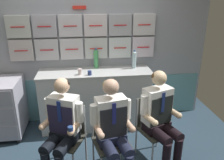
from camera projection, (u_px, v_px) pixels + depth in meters
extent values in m
cube|color=#989CA7|center=(80.00, 59.00, 3.75)|extent=(4.20, 0.06, 2.15)
cube|color=#5E96A0|center=(82.00, 98.00, 3.97)|extent=(4.12, 0.01, 0.75)
cube|color=#BDB5B5|center=(22.00, 50.00, 3.52)|extent=(0.35, 0.06, 0.33)
cylinder|color=red|center=(21.00, 51.00, 3.49)|extent=(0.20, 0.01, 0.01)
cube|color=#B8B8BE|center=(47.00, 49.00, 3.57)|extent=(0.35, 0.06, 0.33)
cylinder|color=red|center=(47.00, 50.00, 3.53)|extent=(0.20, 0.01, 0.01)
cube|color=silver|center=(72.00, 49.00, 3.61)|extent=(0.35, 0.06, 0.33)
cylinder|color=red|center=(72.00, 49.00, 3.58)|extent=(0.20, 0.01, 0.01)
cube|color=#BBC0BE|center=(96.00, 48.00, 3.66)|extent=(0.35, 0.06, 0.33)
cylinder|color=red|center=(96.00, 49.00, 3.62)|extent=(0.20, 0.01, 0.01)
cube|color=silver|center=(120.00, 47.00, 3.70)|extent=(0.35, 0.06, 0.33)
cylinder|color=red|center=(120.00, 48.00, 3.67)|extent=(0.20, 0.01, 0.01)
cube|color=silver|center=(143.00, 47.00, 3.75)|extent=(0.35, 0.06, 0.33)
cylinder|color=red|center=(143.00, 47.00, 3.71)|extent=(0.20, 0.01, 0.01)
cube|color=#BABDB7|center=(18.00, 27.00, 3.39)|extent=(0.35, 0.06, 0.33)
cylinder|color=red|center=(18.00, 27.00, 3.36)|extent=(0.20, 0.01, 0.01)
cube|color=#ACA9B5|center=(45.00, 26.00, 3.44)|extent=(0.35, 0.06, 0.33)
cylinder|color=red|center=(44.00, 27.00, 3.40)|extent=(0.20, 0.01, 0.01)
cube|color=silver|center=(70.00, 26.00, 3.48)|extent=(0.35, 0.06, 0.33)
cylinder|color=red|center=(70.00, 26.00, 3.45)|extent=(0.20, 0.01, 0.01)
cube|color=silver|center=(96.00, 25.00, 3.53)|extent=(0.35, 0.06, 0.33)
cylinder|color=red|center=(96.00, 26.00, 3.49)|extent=(0.20, 0.01, 0.01)
cube|color=#A9ACB5|center=(120.00, 25.00, 3.57)|extent=(0.35, 0.06, 0.33)
cylinder|color=red|center=(120.00, 25.00, 3.54)|extent=(0.20, 0.01, 0.01)
cube|color=silver|center=(144.00, 24.00, 3.62)|extent=(0.35, 0.06, 0.33)
cylinder|color=red|center=(144.00, 25.00, 3.58)|extent=(0.20, 0.01, 0.01)
cube|color=red|center=(79.00, 7.00, 3.42)|extent=(0.20, 0.02, 0.05)
cube|color=#BCBFC0|center=(96.00, 100.00, 3.73)|extent=(1.72, 0.52, 0.92)
cube|color=#ACAFB0|center=(95.00, 72.00, 3.56)|extent=(1.75, 0.53, 0.03)
sphere|color=black|center=(19.00, 141.00, 3.40)|extent=(0.07, 0.07, 0.07)
sphere|color=black|center=(8.00, 122.00, 3.87)|extent=(0.07, 0.07, 0.07)
sphere|color=black|center=(27.00, 121.00, 3.91)|extent=(0.07, 0.07, 0.07)
cube|color=#ACAAB9|center=(9.00, 106.00, 3.48)|extent=(0.40, 0.64, 0.82)
cube|color=#9896A5|center=(5.00, 133.00, 3.28)|extent=(0.35, 0.01, 0.22)
cube|color=#9896A5|center=(2.00, 117.00, 3.18)|extent=(0.35, 0.01, 0.22)
cylinder|color=#A8AAAF|center=(61.00, 144.00, 3.05)|extent=(0.02, 0.02, 0.42)
cylinder|color=#A8AAAF|center=(86.00, 149.00, 2.95)|extent=(0.02, 0.02, 0.42)
cube|color=#35362F|center=(66.00, 140.00, 2.76)|extent=(0.53, 0.53, 0.02)
cube|color=#35362F|center=(72.00, 117.00, 2.85)|extent=(0.35, 0.18, 0.40)
cylinder|color=#A8AAAF|center=(58.00, 115.00, 2.89)|extent=(0.02, 0.02, 0.40)
cylinder|color=#A8AAAF|center=(85.00, 120.00, 2.80)|extent=(0.02, 0.02, 0.40)
cylinder|color=black|center=(52.00, 142.00, 2.62)|extent=(0.26, 0.37, 0.13)
cylinder|color=black|center=(65.00, 145.00, 2.57)|extent=(0.26, 0.37, 0.13)
cube|color=black|center=(65.00, 135.00, 2.73)|extent=(0.37, 0.31, 0.12)
cube|color=white|center=(64.00, 114.00, 2.65)|extent=(0.38, 0.30, 0.44)
cube|color=#221F3B|center=(60.00, 120.00, 2.58)|extent=(0.28, 0.14, 0.35)
cube|color=navy|center=(59.00, 112.00, 2.53)|extent=(0.04, 0.03, 0.25)
cylinder|color=white|center=(49.00, 108.00, 2.69)|extent=(0.08, 0.08, 0.24)
cylinder|color=#E0B28D|center=(47.00, 123.00, 2.64)|extent=(0.15, 0.23, 0.07)
sphere|color=#E0B28D|center=(42.00, 127.00, 2.55)|extent=(0.08, 0.08, 0.08)
cylinder|color=white|center=(80.00, 112.00, 2.58)|extent=(0.08, 0.08, 0.24)
cylinder|color=#E0B28D|center=(75.00, 127.00, 2.55)|extent=(0.15, 0.23, 0.07)
sphere|color=#E0B28D|center=(71.00, 132.00, 2.46)|extent=(0.08, 0.08, 0.08)
cylinder|color=navy|center=(70.00, 129.00, 2.44)|extent=(0.06, 0.06, 0.06)
sphere|color=#E0B28D|center=(62.00, 86.00, 2.53)|extent=(0.18, 0.18, 0.18)
ellipsoid|color=black|center=(62.00, 84.00, 2.53)|extent=(0.22, 0.21, 0.12)
cylinder|color=#A8AAAF|center=(93.00, 152.00, 2.89)|extent=(0.02, 0.02, 0.42)
cylinder|color=#A8AAAF|center=(120.00, 146.00, 3.00)|extent=(0.02, 0.02, 0.42)
cube|color=#35362F|center=(112.00, 143.00, 2.71)|extent=(0.47, 0.47, 0.02)
cube|color=#35362F|center=(106.00, 120.00, 2.80)|extent=(0.37, 0.10, 0.40)
cylinder|color=#A8AAAF|center=(92.00, 123.00, 2.74)|extent=(0.02, 0.02, 0.40)
cylinder|color=#A8AAAF|center=(120.00, 117.00, 2.85)|extent=(0.02, 0.02, 0.40)
cylinder|color=#1B1F34|center=(109.00, 148.00, 2.52)|extent=(0.20, 0.38, 0.13)
cylinder|color=#1B1F34|center=(124.00, 145.00, 2.57)|extent=(0.20, 0.38, 0.13)
cube|color=#1B1F34|center=(112.00, 138.00, 2.68)|extent=(0.35, 0.26, 0.12)
cube|color=white|center=(111.00, 116.00, 2.60)|extent=(0.37, 0.25, 0.45)
cube|color=#202228|center=(114.00, 123.00, 2.53)|extent=(0.31, 0.08, 0.36)
cube|color=navy|center=(114.00, 114.00, 2.48)|extent=(0.04, 0.02, 0.25)
cylinder|color=white|center=(94.00, 115.00, 2.52)|extent=(0.08, 0.08, 0.24)
cylinder|color=tan|center=(98.00, 130.00, 2.49)|extent=(0.11, 0.23, 0.07)
sphere|color=tan|center=(101.00, 136.00, 2.40)|extent=(0.08, 0.08, 0.08)
cylinder|color=white|center=(127.00, 109.00, 2.64)|extent=(0.08, 0.08, 0.24)
cylinder|color=tan|center=(129.00, 125.00, 2.60)|extent=(0.11, 0.23, 0.07)
sphere|color=tan|center=(132.00, 129.00, 2.51)|extent=(0.08, 0.08, 0.08)
sphere|color=tan|center=(111.00, 87.00, 2.47)|extent=(0.18, 0.18, 0.18)
ellipsoid|color=tan|center=(110.00, 85.00, 2.48)|extent=(0.20, 0.19, 0.12)
cylinder|color=#A8AAAF|center=(152.00, 157.00, 2.80)|extent=(0.02, 0.02, 0.42)
cylinder|color=#A8AAAF|center=(175.00, 148.00, 2.96)|extent=(0.02, 0.02, 0.42)
cylinder|color=#A8AAAF|center=(136.00, 141.00, 3.10)|extent=(0.02, 0.02, 0.42)
cylinder|color=#A8AAAF|center=(157.00, 134.00, 3.26)|extent=(0.02, 0.02, 0.42)
cube|color=#35362F|center=(156.00, 131.00, 2.95)|extent=(0.51, 0.51, 0.02)
cube|color=#35362F|center=(148.00, 110.00, 3.03)|extent=(0.35, 0.15, 0.40)
cylinder|color=#A8AAAF|center=(137.00, 113.00, 2.95)|extent=(0.02, 0.02, 0.40)
cylinder|color=#A8AAAF|center=(160.00, 107.00, 3.10)|extent=(0.02, 0.02, 0.40)
cylinder|color=black|center=(166.00, 158.00, 2.70)|extent=(0.10, 0.10, 0.41)
cylinder|color=black|center=(178.00, 153.00, 2.78)|extent=(0.10, 0.10, 0.41)
cylinder|color=black|center=(159.00, 135.00, 2.76)|extent=(0.25, 0.38, 0.13)
cylinder|color=black|center=(170.00, 131.00, 2.83)|extent=(0.25, 0.38, 0.13)
cube|color=black|center=(156.00, 126.00, 2.93)|extent=(0.37, 0.30, 0.12)
cube|color=white|center=(157.00, 105.00, 2.84)|extent=(0.39, 0.30, 0.45)
cube|color=black|center=(162.00, 111.00, 2.77)|extent=(0.30, 0.12, 0.36)
cube|color=navy|center=(163.00, 103.00, 2.72)|extent=(0.04, 0.02, 0.25)
cylinder|color=white|center=(144.00, 105.00, 2.74)|extent=(0.08, 0.08, 0.25)
cylinder|color=beige|center=(150.00, 119.00, 2.71)|extent=(0.14, 0.24, 0.07)
sphere|color=beige|center=(155.00, 123.00, 2.63)|extent=(0.08, 0.08, 0.08)
cylinder|color=white|center=(170.00, 98.00, 2.91)|extent=(0.08, 0.08, 0.25)
cylinder|color=beige|center=(173.00, 112.00, 2.87)|extent=(0.14, 0.24, 0.07)
sphere|color=beige|center=(179.00, 116.00, 2.78)|extent=(0.08, 0.08, 0.08)
sphere|color=beige|center=(159.00, 78.00, 2.71)|extent=(0.18, 0.18, 0.18)
ellipsoid|color=#533A1F|center=(159.00, 76.00, 2.72)|extent=(0.22, 0.21, 0.13)
cylinder|color=#46A35D|center=(96.00, 59.00, 3.67)|extent=(0.07, 0.07, 0.28)
cone|color=#46A35D|center=(96.00, 50.00, 3.61)|extent=(0.07, 0.07, 0.02)
cylinder|color=blue|center=(96.00, 49.00, 3.61)|extent=(0.03, 0.03, 0.02)
cylinder|color=silver|center=(134.00, 60.00, 3.66)|extent=(0.06, 0.06, 0.25)
cone|color=silver|center=(134.00, 52.00, 3.61)|extent=(0.06, 0.06, 0.02)
cylinder|color=blue|center=(135.00, 51.00, 3.60)|extent=(0.03, 0.03, 0.02)
cylinder|color=navy|center=(90.00, 73.00, 3.38)|extent=(0.06, 0.06, 0.06)
cylinder|color=#382114|center=(90.00, 71.00, 3.37)|extent=(0.05, 0.05, 0.01)
cylinder|color=silver|center=(80.00, 72.00, 3.39)|extent=(0.06, 0.06, 0.09)
cylinder|color=#382114|center=(80.00, 69.00, 3.38)|extent=(0.05, 0.05, 0.01)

